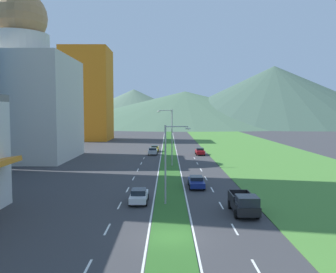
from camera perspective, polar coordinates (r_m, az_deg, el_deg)
ground_plane at (r=27.90m, az=0.38°, el=-15.72°), size 600.00×600.00×0.00m
grass_median at (r=86.77m, az=0.03°, el=-2.21°), size 3.20×240.00×0.06m
grass_verge_right at (r=89.24m, az=13.38°, el=-2.15°), size 24.00×240.00×0.06m
lane_dash_left_2 at (r=23.39m, az=-12.89°, el=-19.81°), size 0.16×2.80×0.01m
lane_dash_left_3 at (r=30.08m, az=-9.73°, el=-14.28°), size 0.16×2.80×0.01m
lane_dash_left_4 at (r=37.00m, az=-7.81°, el=-10.77°), size 0.16×2.80×0.01m
lane_dash_left_5 at (r=44.05m, az=-6.53°, el=-8.36°), size 0.16×2.80×0.01m
lane_dash_left_6 at (r=51.16m, az=-5.62°, el=-6.62°), size 0.16×2.80×0.01m
lane_dash_left_7 at (r=58.33m, az=-4.93°, el=-5.30°), size 0.16×2.80×0.01m
lane_dash_left_8 at (r=65.52m, az=-4.40°, el=-4.27°), size 0.16×2.80×0.01m
lane_dash_left_9 at (r=72.73m, az=-3.97°, el=-3.45°), size 0.16×2.80×0.01m
lane_dash_right_2 at (r=23.49m, az=13.84°, el=-19.72°), size 0.16×2.80×0.01m
lane_dash_right_3 at (r=30.16m, az=10.39°, el=-14.24°), size 0.16×2.80×0.01m
lane_dash_right_4 at (r=37.07m, az=8.30°, el=-10.74°), size 0.16×2.80×0.01m
lane_dash_right_5 at (r=44.10m, az=6.90°, el=-8.35°), size 0.16×2.80×0.01m
lane_dash_right_6 at (r=51.21m, az=5.89°, el=-6.61°), size 0.16×2.80×0.01m
lane_dash_right_7 at (r=58.37m, az=5.14°, el=-5.30°), size 0.16×2.80×0.01m
lane_dash_right_8 at (r=65.55m, az=4.55°, el=-4.27°), size 0.16×2.80×0.01m
lane_dash_right_9 at (r=72.76m, az=4.09°, el=-3.44°), size 0.16×2.80×0.01m
edge_line_median_left at (r=86.79m, az=-1.13°, el=-2.23°), size 0.16×240.00×0.01m
edge_line_median_right at (r=86.79m, az=1.18°, el=-2.23°), size 0.16×240.00×0.01m
domed_building at (r=76.76m, az=-22.41°, el=6.35°), size 19.94×19.94×32.99m
midrise_colored at (r=121.73m, az=-12.81°, el=6.50°), size 15.00×15.00×29.89m
hill_far_left at (r=324.86m, az=-5.56°, el=4.89°), size 127.69×127.69×29.23m
hill_far_center at (r=262.79m, az=2.58°, el=4.55°), size 193.72×193.72×23.96m
hill_far_right at (r=267.36m, az=16.29°, el=6.26°), size 175.24×175.24×41.45m
street_lamp_near at (r=36.24m, az=-0.06°, el=-3.52°), size 2.63×0.42×8.05m
street_lamp_mid at (r=61.91m, az=0.27°, el=0.41°), size 2.64×0.37×9.74m
car_0 at (r=84.39m, az=-2.24°, el=-1.90°), size 1.87×4.63×1.46m
car_1 at (r=37.63m, az=-4.76°, el=-9.34°), size 1.85×4.27×1.46m
car_2 at (r=78.50m, az=4.95°, el=-2.35°), size 1.92×4.62×1.49m
car_3 at (r=45.00m, az=4.38°, el=-7.15°), size 1.94×4.73×1.38m
car_4 at (r=78.41m, az=-2.56°, el=-2.33°), size 2.01×4.04×1.51m
pickup_truck_0 at (r=34.12m, az=11.82°, el=-10.39°), size 2.18×5.40×2.00m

